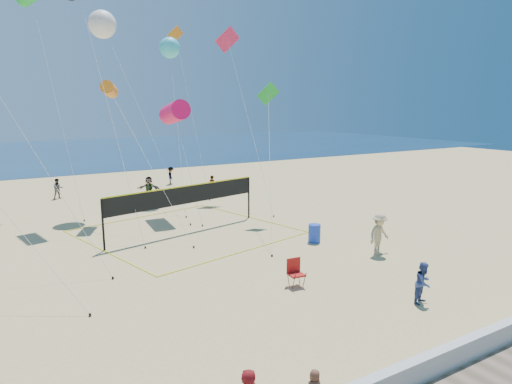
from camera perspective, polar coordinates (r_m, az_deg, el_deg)
ground at (r=14.05m, az=7.28°, el=-17.60°), size 120.00×120.00×0.00m
ocean at (r=72.35m, az=-24.85°, el=4.47°), size 140.00×50.00×0.03m
seawall at (r=12.04m, az=16.87°, el=-21.61°), size 32.00×0.30×0.60m
bystander_a at (r=16.82m, az=20.20°, el=-10.59°), size 0.82×0.71×1.44m
bystander_b at (r=21.44m, az=15.15°, el=-5.09°), size 1.30×0.85×1.89m
far_person_1 at (r=33.05m, az=-13.23°, el=0.38°), size 1.62×1.40×1.76m
far_person_2 at (r=34.45m, az=-5.48°, el=0.83°), size 0.58×0.66×1.52m
far_person_3 at (r=36.01m, az=-23.52°, el=0.38°), size 0.73×0.57×1.48m
far_person_4 at (r=39.85m, az=-10.60°, el=2.03°), size 0.79×1.09×1.51m
camp_chair at (r=17.35m, az=4.90°, el=-9.75°), size 0.62×0.74×1.16m
trash_barrel at (r=22.82m, az=7.31°, el=-5.14°), size 0.63×0.63×0.90m
volleyball_net at (r=24.39m, az=-8.86°, el=-1.03°), size 11.26×11.15×2.52m
kite_2 at (r=27.85m, az=-17.85°, el=12.10°), size 2.37×8.75×8.06m
kite_4 at (r=26.21m, az=1.56°, el=10.97°), size 4.44×6.49×8.02m
kite_5 at (r=33.80m, az=-3.34°, el=17.59°), size 1.88×7.74×12.22m
kite_6 at (r=31.06m, az=-18.67°, el=19.23°), size 3.76×7.59×12.37m
kite_7 at (r=33.87m, az=-10.74°, el=17.29°), size 2.63×7.27×11.35m
kite_9 at (r=35.92m, az=-9.69°, el=17.23°), size 1.35×4.64×12.55m
kite_10 at (r=27.95m, az=-10.16°, el=9.77°), size 1.37×4.80×7.03m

